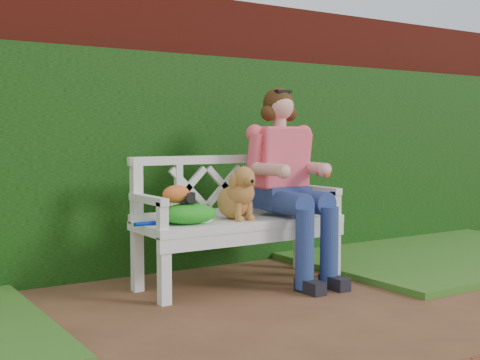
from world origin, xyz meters
TOP-DOWN VIEW (x-y plane):
  - ground at (0.00, 0.00)m, footprint 60.00×60.00m
  - brick_wall at (0.00, 1.90)m, footprint 10.00×0.30m
  - ivy_hedge at (0.00, 1.68)m, footprint 10.00×0.18m
  - grass_right at (2.40, 0.90)m, footprint 2.60×2.00m
  - garden_bench at (0.34, 0.93)m, footprint 1.64×0.78m
  - seated_woman at (0.71, 0.91)m, footprint 0.72×0.88m
  - dog at (0.28, 0.88)m, footprint 0.32×0.39m
  - tennis_racket at (-0.09, 0.92)m, footprint 0.64×0.40m
  - green_bag at (-0.10, 0.88)m, footprint 0.41×0.32m
  - camera_item at (-0.11, 0.88)m, footprint 0.12×0.11m
  - baseball_glove at (-0.18, 0.91)m, footprint 0.23×0.19m

SIDE VIEW (x-z plane):
  - ground at x=0.00m, z-range 0.00..0.00m
  - grass_right at x=2.40m, z-range 0.00..0.05m
  - garden_bench at x=0.34m, z-range 0.00..0.48m
  - tennis_racket at x=-0.09m, z-range 0.48..0.51m
  - green_bag at x=-0.10m, z-range 0.48..0.62m
  - camera_item at x=-0.11m, z-range 0.62..0.69m
  - dog at x=0.28m, z-range 0.48..0.86m
  - baseball_glove at x=-0.18m, z-range 0.62..0.74m
  - seated_woman at x=0.71m, z-range 0.00..1.40m
  - ivy_hedge at x=0.00m, z-range 0.00..1.70m
  - brick_wall at x=0.00m, z-range 0.00..2.20m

